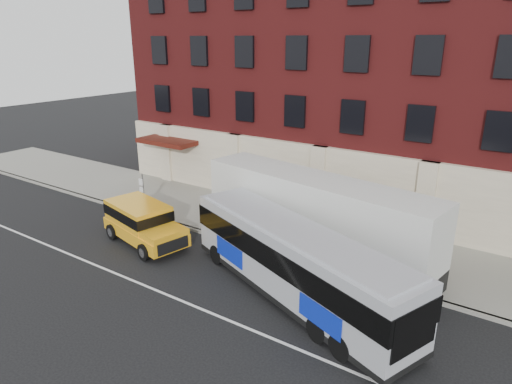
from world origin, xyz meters
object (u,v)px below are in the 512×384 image
Objects in this scene: city_bus at (295,260)px; yellow_suv at (142,221)px; sign_pole at (143,192)px; shipping_container at (315,219)px.

yellow_suv is at bearing 177.82° from city_bus.
city_bus reaches higher than yellow_suv.
yellow_suv is at bearing -43.58° from sign_pole.
sign_pole is 3.82m from yellow_suv.
yellow_suv is (-8.99, 0.34, -0.53)m from city_bus.
yellow_suv is 0.45× the size of shipping_container.
sign_pole is at bearing -176.17° from shipping_container.
sign_pole is at bearing 165.83° from city_bus.
city_bus is 3.83m from shipping_container.
yellow_suv is (2.76, -2.63, -0.29)m from sign_pole.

